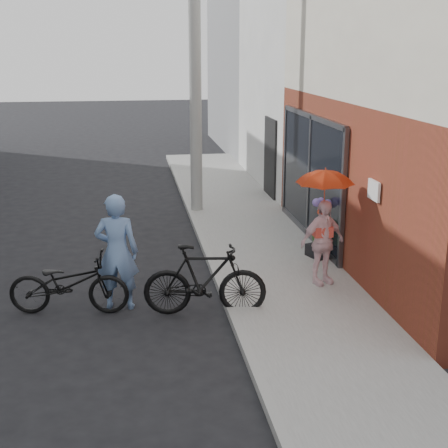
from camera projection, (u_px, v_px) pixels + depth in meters
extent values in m
plane|color=black|center=(169.00, 320.00, 9.26)|extent=(80.00, 80.00, 0.00)
cube|color=gray|center=(275.00, 264.00, 11.45)|extent=(2.20, 24.00, 0.12)
cube|color=#9E9E99|center=(213.00, 268.00, 11.28)|extent=(0.12, 24.00, 0.12)
cube|color=black|center=(310.00, 177.00, 12.68)|extent=(0.06, 3.80, 2.40)
cube|color=white|center=(374.00, 190.00, 9.42)|extent=(0.04, 0.40, 0.30)
cube|color=silver|center=(394.00, 62.00, 17.92)|extent=(8.00, 6.00, 7.00)
cube|color=gray|center=(321.00, 58.00, 24.57)|extent=(8.00, 8.00, 7.00)
cylinder|color=#9E9E99|center=(195.00, 66.00, 14.16)|extent=(0.28, 0.28, 7.00)
imported|color=#698ABC|center=(117.00, 252.00, 9.47)|extent=(0.72, 0.52, 1.81)
imported|color=black|center=(69.00, 284.00, 9.38)|extent=(1.88, 0.89, 0.95)
imported|color=black|center=(205.00, 280.00, 9.30)|extent=(1.90, 0.77, 1.11)
imported|color=#FFD5DB|center=(322.00, 242.00, 10.19)|extent=(0.90, 0.60, 1.42)
imported|color=red|center=(325.00, 176.00, 9.89)|extent=(0.89, 0.89, 0.78)
cube|color=black|center=(321.00, 251.00, 11.67)|extent=(0.54, 0.54, 0.22)
imported|color=#325F26|center=(321.00, 230.00, 11.57)|extent=(0.52, 0.45, 0.58)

